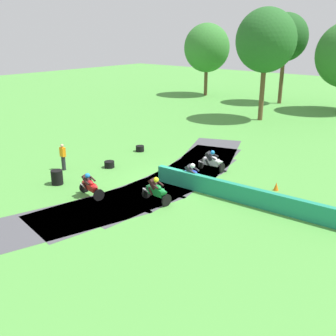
# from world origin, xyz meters

# --- Properties ---
(ground_plane) EXTENTS (120.00, 120.00, 0.00)m
(ground_plane) POSITION_xyz_m (0.00, 0.00, 0.00)
(ground_plane) COLOR #4C933D
(track_asphalt) EXTENTS (6.50, 20.86, 0.01)m
(track_asphalt) POSITION_xyz_m (-0.53, -0.03, 0.00)
(track_asphalt) COLOR #47474C
(track_asphalt) RESTS_ON ground
(safety_barrier) EXTENTS (11.06, 0.94, 0.90)m
(safety_barrier) POSITION_xyz_m (4.86, 0.28, 0.45)
(safety_barrier) COLOR #1E8466
(safety_barrier) RESTS_ON ground
(motorcycle_lead_red) EXTENTS (1.70, 0.97, 1.43)m
(motorcycle_lead_red) POSITION_xyz_m (-1.78, -4.10, 0.64)
(motorcycle_lead_red) COLOR black
(motorcycle_lead_red) RESTS_ON ground
(motorcycle_chase_green) EXTENTS (1.70, 0.79, 1.42)m
(motorcycle_chase_green) POSITION_xyz_m (1.24, -2.45, 0.66)
(motorcycle_chase_green) COLOR black
(motorcycle_chase_green) RESTS_ON ground
(motorcycle_trailing_blue) EXTENTS (1.69, 0.71, 1.43)m
(motorcycle_trailing_blue) POSITION_xyz_m (1.31, 0.37, 0.66)
(motorcycle_trailing_blue) COLOR black
(motorcycle_trailing_blue) RESTS_ON ground
(motorcycle_fourth_white) EXTENTS (1.68, 0.90, 1.43)m
(motorcycle_fourth_white) POSITION_xyz_m (0.71, 3.15, 0.65)
(motorcycle_fourth_white) COLOR black
(motorcycle_fourth_white) RESTS_ON ground
(tire_stack_near) EXTENTS (0.64, 0.64, 0.80)m
(tire_stack_near) POSITION_xyz_m (-4.62, -4.11, 0.40)
(tire_stack_near) COLOR black
(tire_stack_near) RESTS_ON ground
(tire_stack_mid_a) EXTENTS (0.62, 0.62, 0.40)m
(tire_stack_mid_a) POSITION_xyz_m (-4.54, -0.36, 0.20)
(tire_stack_mid_a) COLOR black
(tire_stack_mid_a) RESTS_ON ground
(tire_stack_mid_b) EXTENTS (0.58, 0.58, 0.40)m
(tire_stack_mid_b) POSITION_xyz_m (-5.52, 3.38, 0.20)
(tire_stack_mid_b) COLOR black
(tire_stack_mid_b) RESTS_ON ground
(track_marshal) EXTENTS (0.34, 0.24, 1.63)m
(track_marshal) POSITION_xyz_m (-6.32, -2.44, 0.82)
(track_marshal) COLOR #232328
(track_marshal) RESTS_ON ground
(traffic_cone) EXTENTS (0.28, 0.28, 0.44)m
(traffic_cone) POSITION_xyz_m (5.02, 2.84, 0.22)
(traffic_cone) COLOR orange
(traffic_cone) RESTS_ON ground
(tree_far_right) EXTENTS (4.97, 4.97, 9.93)m
(tree_far_right) POSITION_xyz_m (-6.64, 27.89, 7.28)
(tree_far_right) COLOR brown
(tree_far_right) RESTS_ON ground
(tree_behind_barrier) EXTENTS (5.38, 5.38, 10.02)m
(tree_behind_barrier) POSITION_xyz_m (-4.03, 18.22, 7.17)
(tree_behind_barrier) COLOR brown
(tree_behind_barrier) RESTS_ON ground
(tree_distant) EXTENTS (5.72, 5.72, 8.95)m
(tree_distant) POSITION_xyz_m (-16.75, 27.35, 5.93)
(tree_distant) COLOR brown
(tree_distant) RESTS_ON ground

